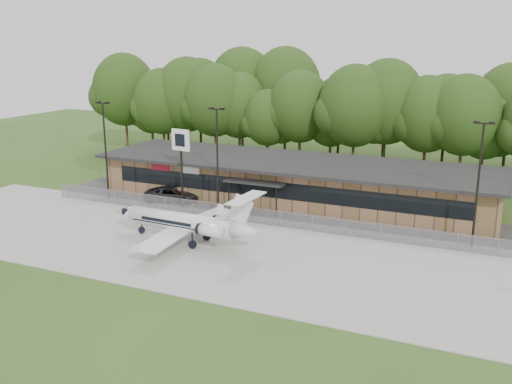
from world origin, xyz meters
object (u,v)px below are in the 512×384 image
at_px(terminal, 294,180).
at_px(pole_sign, 181,148).
at_px(business_jet, 186,223).
at_px(suv, 172,194).

xyz_separation_m(terminal, pole_sign, (-9.14, -7.14, 3.86)).
height_order(business_jet, suv, business_jet).
bearing_deg(pole_sign, terminal, 47.29).
xyz_separation_m(business_jet, pole_sign, (-5.60, 8.66, 4.36)).
bearing_deg(business_jet, terminal, 80.32).
bearing_deg(terminal, pole_sign, -141.98).
bearing_deg(terminal, business_jet, -102.63).
distance_m(terminal, suv, 12.69).
bearing_deg(suv, terminal, -81.91).
distance_m(business_jet, pole_sign, 11.20).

